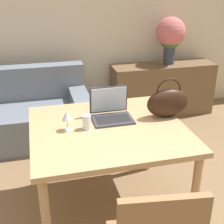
# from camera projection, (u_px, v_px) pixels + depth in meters

# --- Properties ---
(wall_back) EXTENTS (10.00, 0.06, 2.70)m
(wall_back) POSITION_uv_depth(u_px,v_px,m) (71.00, 14.00, 3.94)
(wall_back) COLOR beige
(wall_back) RESTS_ON ground_plane
(dining_table) EXTENTS (1.15, 1.05, 0.77)m
(dining_table) POSITION_uv_depth(u_px,v_px,m) (108.00, 137.00, 2.38)
(dining_table) COLOR tan
(dining_table) RESTS_ON ground_plane
(couch) EXTENTS (1.88, 0.81, 0.82)m
(couch) POSITION_uv_depth(u_px,v_px,m) (7.00, 118.00, 3.61)
(couch) COLOR slate
(couch) RESTS_ON ground_plane
(sideboard) EXTENTS (1.40, 0.40, 0.71)m
(sideboard) POSITION_uv_depth(u_px,v_px,m) (162.00, 89.00, 4.31)
(sideboard) COLOR brown
(sideboard) RESTS_ON ground_plane
(laptop) EXTENTS (0.31, 0.26, 0.24)m
(laptop) POSITION_uv_depth(u_px,v_px,m) (111.00, 110.00, 2.47)
(laptop) COLOR #38383D
(laptop) RESTS_ON dining_table
(drinking_glass) EXTENTS (0.06, 0.06, 0.11)m
(drinking_glass) POSITION_uv_depth(u_px,v_px,m) (87.00, 122.00, 2.29)
(drinking_glass) COLOR silver
(drinking_glass) RESTS_ON dining_table
(wine_glass) EXTENTS (0.07, 0.07, 0.15)m
(wine_glass) POSITION_uv_depth(u_px,v_px,m) (67.00, 116.00, 2.25)
(wine_glass) COLOR silver
(wine_glass) RESTS_ON dining_table
(handbag) EXTENTS (0.35, 0.14, 0.32)m
(handbag) POSITION_uv_depth(u_px,v_px,m) (168.00, 102.00, 2.47)
(handbag) COLOR black
(handbag) RESTS_ON dining_table
(flower_vase) EXTENTS (0.38, 0.38, 0.61)m
(flower_vase) POSITION_uv_depth(u_px,v_px,m) (170.00, 35.00, 4.04)
(flower_vase) COLOR #333847
(flower_vase) RESTS_ON sideboard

